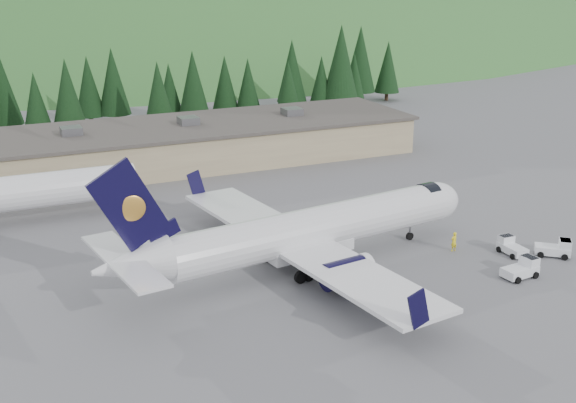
{
  "coord_description": "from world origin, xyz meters",
  "views": [
    {
      "loc": [
        -26.37,
        -52.62,
        25.16
      ],
      "look_at": [
        0.0,
        6.0,
        4.0
      ],
      "focal_mm": 45.0,
      "sensor_mm": 36.0,
      "label": 1
    }
  ],
  "objects_px": {
    "baggage_tug_c": "(511,246)",
    "terminal_building": "(152,146)",
    "baggage_tug_b": "(556,249)",
    "ramp_worker": "(454,242)",
    "airliner": "(306,232)",
    "baggage_tug_a": "(522,268)"
  },
  "relations": [
    {
      "from": "baggage_tug_b",
      "to": "ramp_worker",
      "type": "relative_size",
      "value": 1.81
    },
    {
      "from": "airliner",
      "to": "baggage_tug_b",
      "type": "bearing_deg",
      "value": -26.43
    },
    {
      "from": "terminal_building",
      "to": "ramp_worker",
      "type": "relative_size",
      "value": 38.48
    },
    {
      "from": "baggage_tug_b",
      "to": "baggage_tug_a",
      "type": "bearing_deg",
      "value": -118.93
    },
    {
      "from": "airliner",
      "to": "baggage_tug_c",
      "type": "xyz_separation_m",
      "value": [
        18.37,
        -4.96,
        -2.54
      ]
    },
    {
      "from": "baggage_tug_a",
      "to": "airliner",
      "type": "bearing_deg",
      "value": 143.18
    },
    {
      "from": "baggage_tug_b",
      "to": "ramp_worker",
      "type": "xyz_separation_m",
      "value": [
        -7.69,
        4.82,
        0.19
      ]
    },
    {
      "from": "baggage_tug_c",
      "to": "terminal_building",
      "type": "xyz_separation_m",
      "value": [
        -22.33,
        43.11,
        1.95
      ]
    },
    {
      "from": "baggage_tug_b",
      "to": "terminal_building",
      "type": "height_order",
      "value": "terminal_building"
    },
    {
      "from": "baggage_tug_c",
      "to": "ramp_worker",
      "type": "bearing_deg",
      "value": 59.57
    },
    {
      "from": "baggage_tug_c",
      "to": "terminal_building",
      "type": "bearing_deg",
      "value": 27.75
    },
    {
      "from": "baggage_tug_c",
      "to": "terminal_building",
      "type": "distance_m",
      "value": 48.59
    },
    {
      "from": "baggage_tug_a",
      "to": "ramp_worker",
      "type": "height_order",
      "value": "ramp_worker"
    },
    {
      "from": "airliner",
      "to": "terminal_building",
      "type": "bearing_deg",
      "value": 87.78
    },
    {
      "from": "baggage_tug_b",
      "to": "ramp_worker",
      "type": "height_order",
      "value": "ramp_worker"
    },
    {
      "from": "baggage_tug_a",
      "to": "baggage_tug_c",
      "type": "bearing_deg",
      "value": 54.1
    },
    {
      "from": "terminal_building",
      "to": "baggage_tug_a",
      "type": "bearing_deg",
      "value": -67.53
    },
    {
      "from": "airliner",
      "to": "ramp_worker",
      "type": "xyz_separation_m",
      "value": [
        13.98,
        -2.34,
        -2.29
      ]
    },
    {
      "from": "baggage_tug_b",
      "to": "baggage_tug_c",
      "type": "height_order",
      "value": "baggage_tug_b"
    },
    {
      "from": "baggage_tug_c",
      "to": "ramp_worker",
      "type": "distance_m",
      "value": 5.12
    },
    {
      "from": "baggage_tug_b",
      "to": "baggage_tug_c",
      "type": "relative_size",
      "value": 1.18
    },
    {
      "from": "baggage_tug_a",
      "to": "baggage_tug_c",
      "type": "distance_m",
      "value": 5.23
    }
  ]
}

